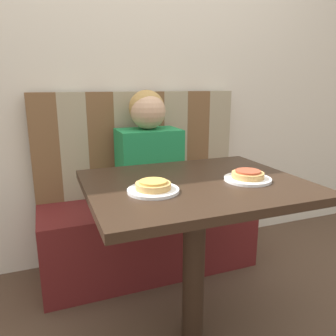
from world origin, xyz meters
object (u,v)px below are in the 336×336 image
at_px(plate_left, 153,190).
at_px(pizza_right, 248,174).
at_px(person, 148,149).
at_px(pizza_left, 153,185).
at_px(plate_right, 248,179).

relative_size(plate_left, pizza_right, 1.47).
xyz_separation_m(person, plate_left, (-0.21, -0.72, -0.02)).
xyz_separation_m(plate_left, pizza_right, (0.42, -0.00, 0.02)).
bearing_deg(person, plate_left, -106.39).
xyz_separation_m(plate_left, pizza_left, (0.00, -0.00, 0.02)).
xyz_separation_m(plate_right, pizza_right, (0.00, -0.00, 0.02)).
bearing_deg(plate_right, person, 106.39).
distance_m(person, pizza_left, 0.75).
xyz_separation_m(person, plate_right, (0.21, -0.72, -0.02)).
height_order(person, plate_left, person).
xyz_separation_m(person, pizza_right, (0.21, -0.72, 0.01)).
relative_size(plate_left, pizza_left, 1.47).
relative_size(person, plate_right, 3.39).
bearing_deg(pizza_left, plate_right, 0.00).
relative_size(plate_right, pizza_right, 1.47).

